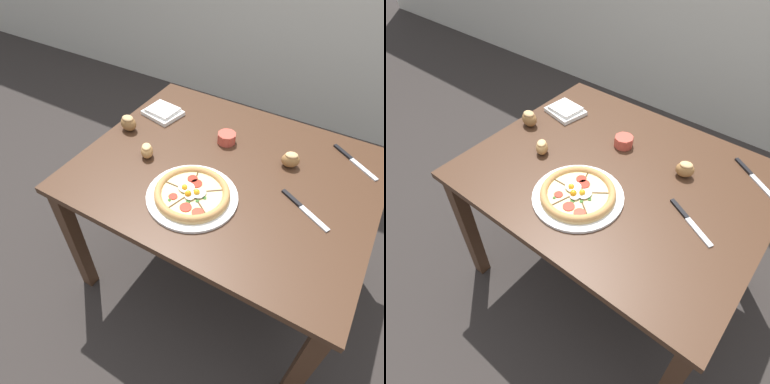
# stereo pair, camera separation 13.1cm
# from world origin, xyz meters

# --- Properties ---
(ground_plane) EXTENTS (12.00, 12.00, 0.00)m
(ground_plane) POSITION_xyz_m (0.00, 0.00, 0.00)
(ground_plane) COLOR #2D2826
(dining_table) EXTENTS (1.22, 0.99, 0.75)m
(dining_table) POSITION_xyz_m (0.00, 0.00, 0.65)
(dining_table) COLOR #422819
(dining_table) RESTS_ON ground_plane
(pizza) EXTENTS (0.36, 0.36, 0.06)m
(pizza) POSITION_xyz_m (-0.04, -0.22, 0.77)
(pizza) COLOR white
(pizza) RESTS_ON dining_table
(ramekin_bowl) EXTENTS (0.09, 0.09, 0.05)m
(ramekin_bowl) POSITION_xyz_m (-0.08, 0.16, 0.77)
(ramekin_bowl) COLOR #C64C3D
(ramekin_bowl) RESTS_ON dining_table
(napkin_folded) EXTENTS (0.20, 0.18, 0.04)m
(napkin_folded) POSITION_xyz_m (-0.46, 0.20, 0.76)
(napkin_folded) COLOR white
(napkin_folded) RESTS_ON dining_table
(bread_piece_near) EXTENTS (0.09, 0.07, 0.08)m
(bread_piece_near) POSITION_xyz_m (-0.53, 0.01, 0.79)
(bread_piece_near) COLOR olive
(bread_piece_near) RESTS_ON dining_table
(bread_piece_mid) EXTENTS (0.09, 0.08, 0.07)m
(bread_piece_mid) POSITION_xyz_m (0.22, 0.15, 0.78)
(bread_piece_mid) COLOR #A3703D
(bread_piece_mid) RESTS_ON dining_table
(bread_piece_far) EXTENTS (0.08, 0.09, 0.06)m
(bread_piece_far) POSITION_xyz_m (-0.34, -0.11, 0.78)
(bread_piece_far) COLOR #B27F47
(bread_piece_far) RESTS_ON dining_table
(knife_main) EXTENTS (0.22, 0.13, 0.01)m
(knife_main) POSITION_xyz_m (0.35, -0.06, 0.75)
(knife_main) COLOR silver
(knife_main) RESTS_ON dining_table
(knife_spare) EXTENTS (0.22, 0.16, 0.01)m
(knife_spare) POSITION_xyz_m (0.45, 0.32, 0.75)
(knife_spare) COLOR silver
(knife_spare) RESTS_ON dining_table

